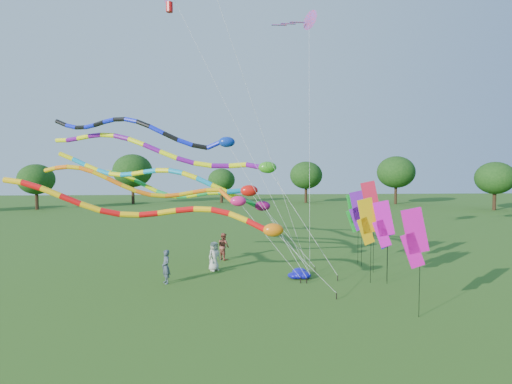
{
  "coord_description": "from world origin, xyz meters",
  "views": [
    {
      "loc": [
        -1.94,
        -18.36,
        6.02
      ],
      "look_at": [
        -0.43,
        3.55,
        4.8
      ],
      "focal_mm": 30.0,
      "sensor_mm": 36.0,
      "label": 1
    }
  ],
  "objects": [
    {
      "name": "tube_kite_blue",
      "position": [
        -5.97,
        6.32,
        8.03
      ],
      "size": [
        14.57,
        5.92,
        9.59
      ],
      "rotation": [
        0.0,
        0.0,
        -0.35
      ],
      "color": "black",
      "rests_on": "ground"
    },
    {
      "name": "ground",
      "position": [
        0.0,
        0.0,
        0.0
      ],
      "size": [
        160.0,
        160.0,
        0.0
      ],
      "primitive_type": "plane",
      "color": "#235115",
      "rests_on": "ground"
    },
    {
      "name": "person_a",
      "position": [
        -2.69,
        6.61,
        0.86
      ],
      "size": [
        0.99,
        0.97,
        1.71
      ],
      "primitive_type": "imported",
      "rotation": [
        0.0,
        0.0,
        0.74
      ],
      "color": "#B8B5A6",
      "rests_on": "ground"
    },
    {
      "name": "tube_kite_purple",
      "position": [
        -4.9,
        7.28,
        6.89
      ],
      "size": [
        16.91,
        7.12,
        8.91
      ],
      "rotation": [
        0.0,
        0.0,
        -0.38
      ],
      "color": "black",
      "rests_on": "ground"
    },
    {
      "name": "banner_pole_blue_b",
      "position": [
        6.32,
        3.52,
        3.01
      ],
      "size": [
        1.16,
        0.22,
        4.27
      ],
      "rotation": [
        0.0,
        0.0,
        0.12
      ],
      "color": "black",
      "rests_on": "ground"
    },
    {
      "name": "banner_pole_green",
      "position": [
        6.05,
        7.75,
        3.26
      ],
      "size": [
        1.16,
        0.09,
        4.52
      ],
      "rotation": [
        0.0,
        0.0,
        -0.01
      ],
      "color": "black",
      "rests_on": "ground"
    },
    {
      "name": "tube_kite_red",
      "position": [
        -4.37,
        1.63,
        3.94
      ],
      "size": [
        14.96,
        1.63,
        6.19
      ],
      "rotation": [
        0.0,
        0.0,
        -0.12
      ],
      "color": "black",
      "rests_on": "ground"
    },
    {
      "name": "banner_pole_violet",
      "position": [
        6.07,
        7.11,
        3.43
      ],
      "size": [
        1.16,
        0.19,
        4.69
      ],
      "rotation": [
        0.0,
        0.0,
        -0.1
      ],
      "color": "black",
      "rests_on": "ground"
    },
    {
      "name": "blue_nylon_heap",
      "position": [
        1.65,
        4.94,
        0.21
      ],
      "size": [
        1.22,
        1.13,
        0.47
      ],
      "color": "#0E0CA4",
      "rests_on": "ground"
    },
    {
      "name": "tree_ring",
      "position": [
        -3.13,
        1.05,
        5.53
      ],
      "size": [
        119.1,
        118.56,
        9.67
      ],
      "color": "#382314",
      "rests_on": "ground"
    },
    {
      "name": "banner_pole_magenta_b",
      "position": [
        6.17,
        3.16,
        3.12
      ],
      "size": [
        1.15,
        0.31,
        4.38
      ],
      "rotation": [
        0.0,
        0.0,
        -0.2
      ],
      "color": "black",
      "rests_on": "ground"
    },
    {
      "name": "tube_kite_green",
      "position": [
        -3.52,
        8.01,
        4.43
      ],
      "size": [
        13.09,
        4.16,
        6.48
      ],
      "rotation": [
        0.0,
        0.0,
        -0.3
      ],
      "color": "black",
      "rests_on": "ground"
    },
    {
      "name": "banner_pole_orange",
      "position": [
        5.35,
        3.3,
        3.26
      ],
      "size": [
        1.16,
        0.23,
        4.52
      ],
      "rotation": [
        0.0,
        0.0,
        0.13
      ],
      "color": "black",
      "rests_on": "ground"
    },
    {
      "name": "person_c",
      "position": [
        -2.15,
        9.62,
        0.89
      ],
      "size": [
        1.04,
        1.09,
        1.77
      ],
      "primitive_type": "imported",
      "rotation": [
        0.0,
        0.0,
        2.18
      ],
      "color": "brown",
      "rests_on": "ground"
    },
    {
      "name": "person_b",
      "position": [
        -5.12,
        3.96,
        0.88
      ],
      "size": [
        0.67,
        0.77,
        1.76
      ],
      "primitive_type": "imported",
      "rotation": [
        0.0,
        0.0,
        -1.08
      ],
      "color": "#3D4956",
      "rests_on": "ground"
    },
    {
      "name": "tube_kite_cyan",
      "position": [
        -5.07,
        7.18,
        5.44
      ],
      "size": [
        14.93,
        4.73,
        7.56
      ],
      "rotation": [
        0.0,
        0.0,
        -0.27
      ],
      "color": "black",
      "rests_on": "ground"
    },
    {
      "name": "delta_kite_high_c",
      "position": [
        2.98,
        7.31,
        14.86
      ],
      "size": [
        3.02,
        4.13,
        15.55
      ],
      "rotation": [
        0.0,
        0.0,
        0.5
      ],
      "color": "black",
      "rests_on": "ground"
    },
    {
      "name": "tube_kite_orange",
      "position": [
        -5.22,
        4.86,
        4.92
      ],
      "size": [
        13.63,
        2.46,
        6.76
      ],
      "rotation": [
        0.0,
        0.0,
        -0.19
      ],
      "color": "black",
      "rests_on": "ground"
    },
    {
      "name": "banner_pole_red",
      "position": [
        6.28,
        5.62,
        4.05
      ],
      "size": [
        1.16,
        0.29,
        5.32
      ],
      "rotation": [
        0.0,
        0.0,
        -0.18
      ],
      "color": "black",
      "rests_on": "ground"
    },
    {
      "name": "banner_pole_magenta_a",
      "position": [
        5.58,
        -1.8,
        3.22
      ],
      "size": [
        1.16,
        0.25,
        4.48
      ],
      "rotation": [
        0.0,
        0.0,
        -0.15
      ],
      "color": "black",
      "rests_on": "ground"
    }
  ]
}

